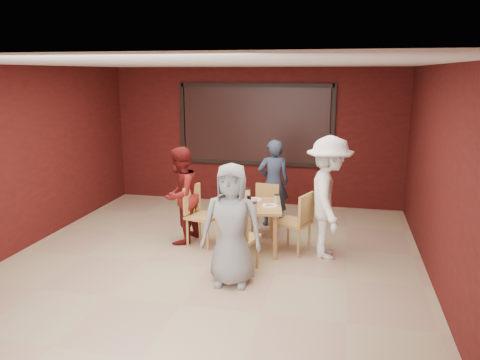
% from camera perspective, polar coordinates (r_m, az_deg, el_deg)
% --- Properties ---
extents(floor, '(7.00, 7.00, 0.00)m').
position_cam_1_polar(floor, '(6.74, -3.92, -10.56)').
color(floor, tan).
rests_on(floor, ground).
extents(window_blinds, '(3.00, 0.02, 1.50)m').
position_cam_1_polar(window_blinds, '(9.59, 1.85, 6.75)').
color(window_blinds, black).
extents(dining_table, '(1.07, 1.07, 0.88)m').
position_cam_1_polar(dining_table, '(7.13, 1.28, -3.70)').
color(dining_table, '#BA7E4C').
rests_on(dining_table, floor).
extents(chair_front, '(0.56, 0.56, 0.97)m').
position_cam_1_polar(chair_front, '(6.35, -0.45, -6.74)').
color(chair_front, tan).
rests_on(chair_front, floor).
extents(chair_back, '(0.45, 0.45, 0.84)m').
position_cam_1_polar(chair_back, '(7.94, 3.12, -3.22)').
color(chair_back, tan).
rests_on(chair_back, floor).
extents(chair_left, '(0.56, 0.56, 0.95)m').
position_cam_1_polar(chair_left, '(7.45, -5.03, -3.87)').
color(chair_left, tan).
rests_on(chair_left, floor).
extents(chair_right, '(0.59, 0.59, 0.94)m').
position_cam_1_polar(chair_right, '(7.12, 7.12, -4.76)').
color(chair_right, tan).
rests_on(chair_right, floor).
extents(diner_front, '(0.81, 0.55, 1.60)m').
position_cam_1_polar(diner_front, '(5.97, -1.05, -5.49)').
color(diner_front, gray).
rests_on(diner_front, floor).
extents(diner_back, '(0.66, 0.53, 1.55)m').
position_cam_1_polar(diner_back, '(8.32, 4.08, -0.35)').
color(diner_back, '#2F3B53').
rests_on(diner_back, floor).
extents(diner_left, '(0.70, 0.84, 1.56)m').
position_cam_1_polar(diner_left, '(7.51, -7.31, -1.87)').
color(diner_left, maroon).
rests_on(diner_left, floor).
extents(diner_right, '(0.81, 1.24, 1.81)m').
position_cam_1_polar(diner_right, '(6.95, 10.76, -2.12)').
color(diner_right, white).
rests_on(diner_right, floor).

